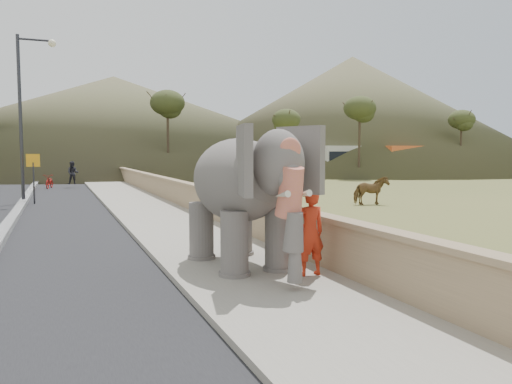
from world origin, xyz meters
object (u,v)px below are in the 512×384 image
at_px(elephant_and_man, 239,199).
at_px(lamppost, 27,102).
at_px(cow, 371,191).
at_px(motorcyclist, 59,178).

bearing_deg(elephant_and_man, lamppost, 105.82).
relative_size(lamppost, cow, 4.98).
height_order(elephant_and_man, motorcyclist, elephant_and_man).
height_order(cow, motorcyclist, motorcyclist).
distance_m(lamppost, elephant_and_man, 17.59).
xyz_separation_m(elephant_and_man, motorcyclist, (-3.35, 27.00, -0.81)).
bearing_deg(lamppost, motorcyclist, 82.55).
xyz_separation_m(lamppost, motorcyclist, (1.36, 10.39, -4.16)).
height_order(lamppost, motorcyclist, lamppost).
bearing_deg(cow, lamppost, 73.86).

